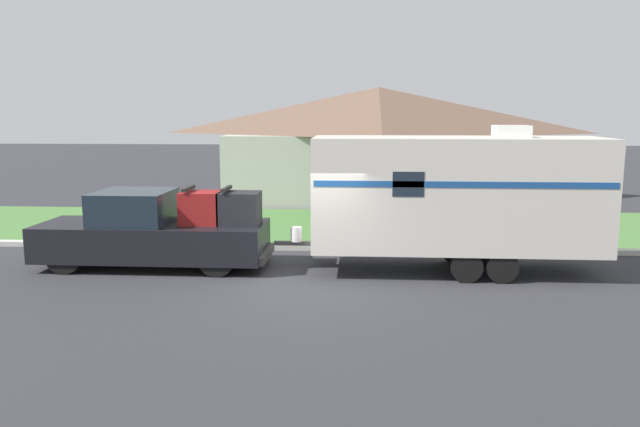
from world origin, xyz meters
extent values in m
plane|color=#2D2D33|center=(0.00, 0.00, 0.00)|extent=(120.00, 120.00, 0.00)
cube|color=beige|center=(0.00, 3.75, 0.07)|extent=(80.00, 0.30, 0.14)
cube|color=#477538|center=(0.00, 7.40, 0.01)|extent=(80.00, 7.00, 0.03)
cube|color=#B2B2A8|center=(1.89, 15.04, 1.45)|extent=(12.73, 7.93, 2.89)
pyramid|color=brown|center=(1.89, 15.04, 3.92)|extent=(13.75, 8.56, 2.05)
cube|color=#4C3828|center=(1.89, 11.11, 1.05)|extent=(1.00, 0.06, 2.10)
cylinder|color=black|center=(-5.95, 0.78, 0.44)|extent=(0.89, 0.28, 0.89)
cylinder|color=black|center=(-5.95, 2.42, 0.44)|extent=(0.89, 0.28, 0.89)
cylinder|color=black|center=(-2.24, 0.78, 0.44)|extent=(0.89, 0.28, 0.89)
cylinder|color=black|center=(-2.24, 2.42, 0.44)|extent=(0.89, 0.28, 0.89)
cube|color=black|center=(-5.11, 1.60, 0.68)|extent=(3.47, 2.01, 0.87)
cube|color=#19232D|center=(-4.49, 1.60, 1.51)|extent=(1.80, 1.85, 0.80)
cube|color=black|center=(-2.30, 1.60, 0.68)|extent=(2.16, 2.01, 0.87)
cube|color=#333333|center=(-1.16, 1.60, 0.36)|extent=(0.12, 1.81, 0.20)
cube|color=maroon|center=(-2.78, 1.60, 1.51)|extent=(0.99, 0.84, 0.80)
cube|color=black|center=(-3.09, 1.60, 1.99)|extent=(0.10, 0.93, 0.08)
cube|color=black|center=(-1.83, 1.60, 1.51)|extent=(0.99, 0.84, 0.80)
cube|color=black|center=(-2.14, 1.60, 1.99)|extent=(0.10, 0.93, 0.08)
cylinder|color=black|center=(3.58, 0.63, 0.36)|extent=(0.73, 0.22, 0.73)
cylinder|color=black|center=(3.58, 2.56, 0.36)|extent=(0.73, 0.22, 0.73)
cylinder|color=black|center=(4.38, 0.63, 0.36)|extent=(0.73, 0.22, 0.73)
cylinder|color=black|center=(4.38, 2.56, 0.36)|extent=(0.73, 0.22, 0.73)
cube|color=beige|center=(3.43, 1.60, 1.93)|extent=(6.83, 2.21, 2.67)
cube|color=navy|center=(3.43, 0.49, 2.26)|extent=(6.69, 0.01, 0.14)
cube|color=#383838|center=(-0.48, 1.60, 0.65)|extent=(0.99, 0.12, 0.10)
cylinder|color=silver|center=(-0.43, 1.60, 0.88)|extent=(0.28, 0.28, 0.36)
cube|color=silver|center=(4.66, 1.60, 3.40)|extent=(0.80, 0.68, 0.28)
cube|color=#19232D|center=(2.21, 0.49, 2.26)|extent=(0.70, 0.01, 0.56)
cylinder|color=brown|center=(3.57, 4.57, 0.50)|extent=(0.09, 0.09, 1.01)
cube|color=silver|center=(3.57, 4.57, 1.12)|extent=(0.48, 0.20, 0.22)
camera|label=1|loc=(1.16, -13.39, 3.87)|focal=35.00mm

